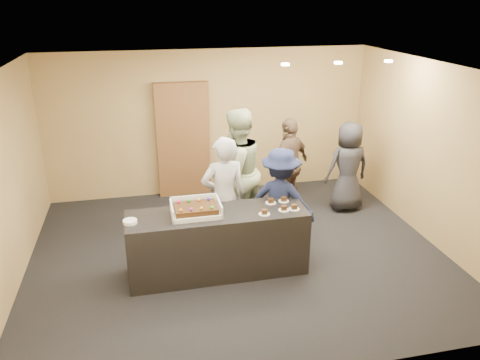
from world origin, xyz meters
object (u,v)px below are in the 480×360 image
Objects in this scene: serving_counter at (218,243)px; sheet_cake at (196,208)px; cake_box at (196,211)px; person_sage_man at (236,172)px; person_server_grey at (224,198)px; person_dark_suit at (348,167)px; storage_cabinet at (183,140)px; person_brown_extra at (289,165)px; plate_stack at (130,222)px; person_navy_man at (280,200)px.

sheet_cake is at bearing 179.85° from serving_counter.
cake_box is 1.39m from person_sage_man.
person_server_grey is 2.64m from person_dark_suit.
person_dark_suit is at bearing 160.63° from person_sage_man.
person_sage_man reaches higher than person_dark_suit.
person_dark_suit is (2.86, 1.52, -0.15)m from cake_box.
storage_cabinet reaches higher than person_dark_suit.
person_server_grey reaches higher than person_dark_suit.
person_server_grey is 1.08× the size of person_brown_extra.
person_navy_man is (2.14, 0.51, -0.13)m from plate_stack.
person_sage_man is (0.79, 1.14, 0.06)m from cake_box.
person_dark_suit is (2.40, 1.09, -0.11)m from person_server_grey.
plate_stack is at bearing 15.16° from person_server_grey.
person_sage_man reaches higher than person_navy_man.
cake_box is 3.24m from person_dark_suit.
cake_box is 1.17× the size of sheet_cake.
sheet_cake is 3.09× the size of plate_stack.
sheet_cake is at bearing 24.34° from person_dark_suit.
person_dark_suit is at bearing -162.23° from person_server_grey.
person_brown_extra is at bearing 33.48° from plate_stack.
person_server_grey is (1.30, 0.52, -0.02)m from plate_stack.
storage_cabinet reaches higher than person_sage_man.
person_sage_man is (0.79, 1.16, 0.01)m from sheet_cake.
plate_stack is 3.23m from person_brown_extra.
cake_box is at bearing 25.54° from person_sage_man.
serving_counter is 1.12× the size of storage_cabinet.
serving_counter is 1.33× the size of person_server_grey.
serving_counter is at bearing 3.06° from plate_stack.
person_sage_man is 1.20× the size of person_brown_extra.
sheet_cake is at bearing -90.87° from cake_box.
person_sage_man is 1.21m from person_brown_extra.
person_navy_man is (1.01, 0.45, 0.34)m from serving_counter.
plate_stack is at bearing 7.03° from person_sage_man.
sheet_cake is 0.34× the size of person_dark_suit.
person_navy_man is (1.16, -2.38, -0.29)m from storage_cabinet.
person_navy_man is at bearing 95.54° from person_sage_man.
storage_cabinet is 2.83m from sheet_cake.
person_server_grey is (0.32, -2.37, -0.17)m from storage_cabinet.
person_navy_man reaches higher than plate_stack.
person_server_grey is at bearing 68.81° from serving_counter.
person_server_grey reaches higher than cake_box.
person_sage_man is (0.65, -1.67, -0.07)m from storage_cabinet.
storage_cabinet reaches higher than person_navy_man.
person_sage_man reaches higher than plate_stack.
person_dark_suit is at bearing 23.43° from plate_stack.
cake_box is at bearing 175.00° from serving_counter.
storage_cabinet is 1.19× the size of person_server_grey.
storage_cabinet is at bearing -88.88° from person_server_grey.
plate_stack is at bearing -2.83° from person_brown_extra.
person_brown_extra is at bearing -13.79° from person_dark_suit.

